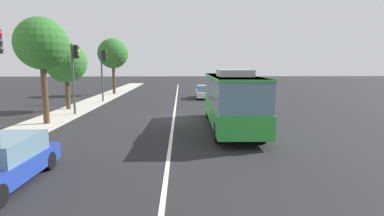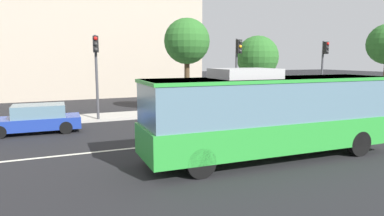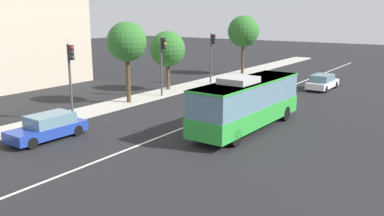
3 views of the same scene
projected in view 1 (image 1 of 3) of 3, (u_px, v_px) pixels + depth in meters
ground_plane at (174, 119)px, 21.20m from camera, size 160.00×160.00×0.00m
sidewalk_kerb at (53, 119)px, 20.90m from camera, size 80.00×2.67×0.14m
lane_centre_line at (174, 119)px, 21.20m from camera, size 76.00×0.16×0.01m
transit_bus at (231, 98)px, 17.99m from camera, size 10.05×2.72×3.46m
sedan_blue at (2, 162)px, 9.54m from camera, size 4.54×1.92×1.46m
sedan_white at (204, 92)px, 34.43m from camera, size 4.56×1.94×1.46m
traffic_light_near_corner at (103, 66)px, 29.97m from camera, size 0.34×0.62×5.20m
traffic_light_mid_block at (75, 67)px, 22.13m from camera, size 0.34×0.62×5.20m
street_tree_kerbside_left at (113, 54)px, 37.83m from camera, size 3.67×3.67×6.96m
street_tree_kerbside_centre at (66, 62)px, 24.74m from camera, size 3.30×3.30×5.59m
street_tree_kerbside_right at (42, 44)px, 18.33m from camera, size 3.12×3.12×6.54m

